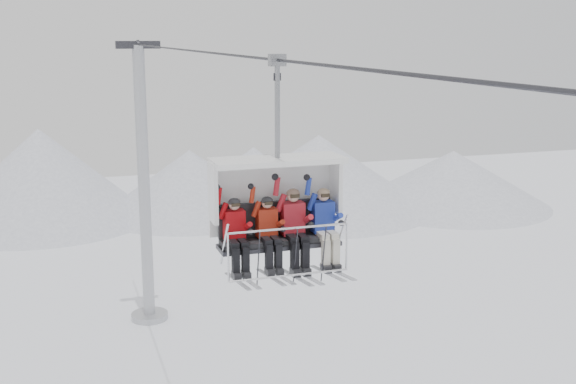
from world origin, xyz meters
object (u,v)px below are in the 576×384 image
object	(u,v)px
skier_center_left	(269,231)
skier_far_right	(325,224)
skier_far_left	(236,233)
skier_center_right	(294,226)
lift_tower_right	(145,205)
chairlift_carrier	(276,199)

from	to	relation	value
skier_center_left	skier_far_right	distance (m)	1.12
skier_far_left	skier_center_left	distance (m)	0.62
skier_far_left	skier_center_left	size ratio (longest dim) A/B	1.00
skier_far_left	skier_center_right	xyz separation A→B (m)	(1.14, 0.01, 0.04)
lift_tower_right	skier_center_right	distance (m)	22.00
lift_tower_right	skier_center_left	world-z (taller)	lift_tower_right
skier_center_right	skier_far_right	size ratio (longest dim) A/B	1.00
chairlift_carrier	skier_center_left	xyz separation A→B (m)	(-0.24, -0.32, -0.52)
skier_center_left	skier_far_left	bearing A→B (deg)	179.76
lift_tower_right	chairlift_carrier	size ratio (longest dim) A/B	3.38
chairlift_carrier	skier_far_left	distance (m)	1.05
skier_center_right	lift_tower_right	bearing A→B (deg)	90.73
skier_far_left	skier_far_right	xyz separation A→B (m)	(1.75, 0.01, 0.03)
lift_tower_right	skier_center_left	size ratio (longest dim) A/B	7.99
skier_far_left	skier_center_right	distance (m)	1.14
lift_tower_right	chairlift_carrier	distance (m)	21.81
chairlift_carrier	skier_center_right	bearing A→B (deg)	-47.82
skier_center_left	skier_center_right	xyz separation A→B (m)	(0.51, 0.02, 0.05)
skier_center_right	skier_far_right	xyz separation A→B (m)	(0.61, -0.00, -0.02)
skier_center_left	skier_center_right	distance (m)	0.51
skier_center_left	skier_center_right	bearing A→B (deg)	1.71
lift_tower_right	skier_far_right	size ratio (longest dim) A/B	7.99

